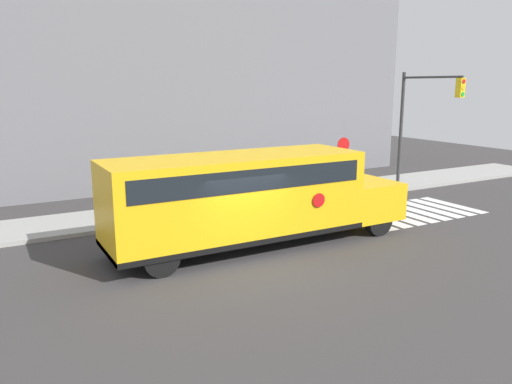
{
  "coord_description": "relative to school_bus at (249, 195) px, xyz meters",
  "views": [
    {
      "loc": [
        -6.43,
        -11.95,
        5.02
      ],
      "look_at": [
        1.26,
        1.84,
        1.61
      ],
      "focal_mm": 35.0,
      "sensor_mm": 36.0,
      "label": 1
    }
  ],
  "objects": [
    {
      "name": "sidewalk_strip",
      "position": [
        -0.72,
        5.16,
        -1.61
      ],
      "size": [
        44.0,
        3.0,
        0.15
      ],
      "color": "#9E9E99",
      "rests_on": "ground"
    },
    {
      "name": "school_bus",
      "position": [
        0.0,
        0.0,
        0.0
      ],
      "size": [
        9.95,
        2.57,
        2.94
      ],
      "color": "yellow",
      "rests_on": "ground"
    },
    {
      "name": "stop_sign",
      "position": [
        7.21,
        4.37,
        0.09
      ],
      "size": [
        0.67,
        0.1,
        2.7
      ],
      "color": "#38383A",
      "rests_on": "ground"
    },
    {
      "name": "traffic_light",
      "position": [
        10.53,
        3.11,
        2.03
      ],
      "size": [
        0.28,
        3.43,
        5.59
      ],
      "color": "#38383A",
      "rests_on": "ground"
    },
    {
      "name": "crosswalk_stripes",
      "position": [
        7.78,
        0.66,
        -1.68
      ],
      "size": [
        5.4,
        3.2,
        0.01
      ],
      "color": "white",
      "rests_on": "ground"
    },
    {
      "name": "ground_plane",
      "position": [
        -0.72,
        -1.34,
        -1.68
      ],
      "size": [
        60.0,
        60.0,
        0.0
      ],
      "primitive_type": "plane",
      "color": "#3A3838"
    },
    {
      "name": "building_backdrop",
      "position": [
        -0.72,
        11.66,
        3.84
      ],
      "size": [
        32.0,
        4.0,
        11.04
      ],
      "color": "slate",
      "rests_on": "ground"
    }
  ]
}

